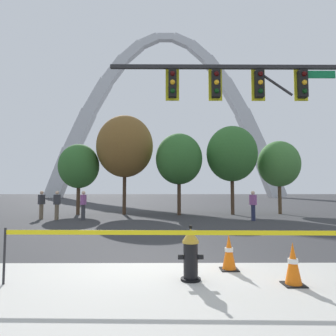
% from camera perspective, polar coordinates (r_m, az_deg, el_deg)
% --- Properties ---
extents(ground_plane, '(240.00, 240.00, 0.00)m').
position_cam_1_polar(ground_plane, '(7.15, -1.05, -17.33)').
color(ground_plane, '#333335').
extents(fire_hydrant, '(0.46, 0.48, 0.99)m').
position_cam_1_polar(fire_hydrant, '(5.75, 4.25, -15.81)').
color(fire_hydrant, black).
rests_on(fire_hydrant, ground).
extents(caution_tape_barrier, '(5.79, 0.19, 0.98)m').
position_cam_1_polar(caution_tape_barrier, '(5.40, 0.38, -14.27)').
color(caution_tape_barrier, '#232326').
rests_on(caution_tape_barrier, ground).
extents(traffic_cone_by_hydrant, '(0.36, 0.36, 0.73)m').
position_cam_1_polar(traffic_cone_by_hydrant, '(6.58, 11.33, -15.22)').
color(traffic_cone_by_hydrant, black).
rests_on(traffic_cone_by_hydrant, ground).
extents(traffic_cone_mid_sidewalk, '(0.36, 0.36, 0.73)m').
position_cam_1_polar(traffic_cone_mid_sidewalk, '(5.89, 22.33, -16.32)').
color(traffic_cone_mid_sidewalk, black).
rests_on(traffic_cone_mid_sidewalk, ground).
extents(traffic_signal_gantry, '(7.82, 0.44, 6.00)m').
position_cam_1_polar(traffic_signal_gantry, '(10.53, 19.01, 11.34)').
color(traffic_signal_gantry, '#232326').
rests_on(traffic_signal_gantry, ground).
extents(monument_arch, '(52.40, 3.18, 37.71)m').
position_cam_1_polar(monument_arch, '(68.65, -0.44, 8.44)').
color(monument_arch, silver).
rests_on(monument_arch, ground).
extents(tree_far_left, '(2.71, 2.71, 4.74)m').
position_cam_1_polar(tree_far_left, '(21.44, -16.32, 0.31)').
color(tree_far_left, '#473323').
rests_on(tree_far_left, ground).
extents(tree_left_mid, '(3.85, 3.85, 6.74)m').
position_cam_1_polar(tree_left_mid, '(21.07, -8.07, 4.01)').
color(tree_left_mid, '#473323').
rests_on(tree_left_mid, ground).
extents(tree_center_left, '(3.09, 3.09, 5.40)m').
position_cam_1_polar(tree_center_left, '(20.24, 2.07, 1.69)').
color(tree_center_left, '#473323').
rests_on(tree_center_left, ground).
extents(tree_center_right, '(3.42, 3.42, 5.98)m').
position_cam_1_polar(tree_center_right, '(21.15, 11.84, 2.61)').
color(tree_center_right, '#473323').
rests_on(tree_center_right, ground).
extents(tree_right_mid, '(2.88, 2.88, 5.04)m').
position_cam_1_polar(tree_right_mid, '(22.50, 20.02, 0.72)').
color(tree_right_mid, brown).
rests_on(tree_right_mid, ground).
extents(pedestrian_walking_left, '(0.35, 0.23, 1.59)m').
position_cam_1_polar(pedestrian_walking_left, '(18.03, -20.06, -6.50)').
color(pedestrian_walking_left, brown).
rests_on(pedestrian_walking_left, ground).
extents(pedestrian_standing_center, '(0.26, 0.37, 1.59)m').
position_cam_1_polar(pedestrian_standing_center, '(17.31, -15.55, -6.70)').
color(pedestrian_standing_center, '#38383D').
rests_on(pedestrian_standing_center, ground).
extents(pedestrian_walking_right, '(0.37, 0.39, 1.59)m').
position_cam_1_polar(pedestrian_walking_right, '(17.09, 15.63, -6.74)').
color(pedestrian_walking_right, '#232847').
rests_on(pedestrian_walking_right, ground).
extents(pedestrian_near_trees, '(0.35, 0.39, 1.59)m').
position_cam_1_polar(pedestrian_near_trees, '(18.67, -22.58, -6.34)').
color(pedestrian_near_trees, brown).
rests_on(pedestrian_near_trees, ground).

